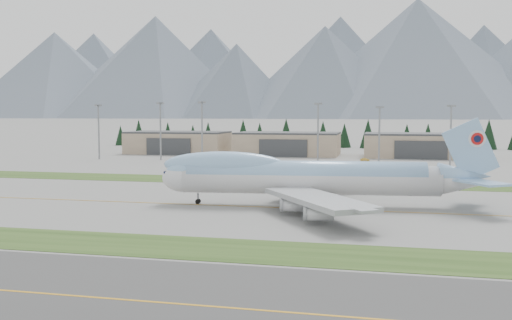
% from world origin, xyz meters
% --- Properties ---
extents(ground, '(7000.00, 7000.00, 0.00)m').
position_xyz_m(ground, '(0.00, 0.00, 0.00)').
color(ground, slate).
rests_on(ground, ground).
extents(grass_strip_near, '(400.00, 14.00, 0.08)m').
position_xyz_m(grass_strip_near, '(0.00, -38.00, 0.00)').
color(grass_strip_near, '#284117').
rests_on(grass_strip_near, ground).
extents(grass_strip_far, '(400.00, 18.00, 0.08)m').
position_xyz_m(grass_strip_far, '(0.00, 45.00, 0.00)').
color(grass_strip_far, '#284117').
rests_on(grass_strip_far, ground).
extents(asphalt_taxiway, '(400.00, 32.00, 0.04)m').
position_xyz_m(asphalt_taxiway, '(0.00, -62.00, 0.00)').
color(asphalt_taxiway, '#383838').
rests_on(asphalt_taxiway, ground).
extents(taxiway_line_main, '(400.00, 0.40, 0.02)m').
position_xyz_m(taxiway_line_main, '(0.00, 0.00, 0.00)').
color(taxiway_line_main, '#C88917').
rests_on(taxiway_line_main, ground).
extents(taxiway_line_near, '(400.00, 0.40, 0.02)m').
position_xyz_m(taxiway_line_near, '(0.00, -62.00, 0.00)').
color(taxiway_line_near, '#C88917').
rests_on(taxiway_line_near, ground).
extents(boeing_747_freighter, '(72.17, 61.87, 18.97)m').
position_xyz_m(boeing_747_freighter, '(13.31, 3.83, 6.25)').
color(boeing_747_freighter, silver).
rests_on(boeing_747_freighter, ground).
extents(hangar_left, '(48.00, 26.60, 10.80)m').
position_xyz_m(hangar_left, '(-70.00, 149.90, 5.39)').
color(hangar_left, gray).
rests_on(hangar_left, ground).
extents(hangar_center, '(48.00, 26.60, 10.80)m').
position_xyz_m(hangar_center, '(-15.00, 149.90, 5.39)').
color(hangar_center, gray).
rests_on(hangar_center, ground).
extents(hangar_right, '(48.00, 26.60, 10.80)m').
position_xyz_m(hangar_right, '(45.00, 149.90, 5.39)').
color(hangar_right, gray).
rests_on(hangar_right, ground).
extents(floodlight_masts, '(147.71, 6.38, 24.63)m').
position_xyz_m(floodlight_masts, '(-19.11, 108.38, 16.44)').
color(floodlight_masts, gray).
rests_on(floodlight_masts, ground).
extents(service_vehicle_a, '(2.01, 3.34, 1.07)m').
position_xyz_m(service_vehicle_a, '(-40.38, 117.87, 0.00)').
color(service_vehicle_a, white).
rests_on(service_vehicle_a, ground).
extents(service_vehicle_b, '(4.01, 1.82, 1.28)m').
position_xyz_m(service_vehicle_b, '(21.96, 122.67, 0.00)').
color(service_vehicle_b, gold).
rests_on(service_vehicle_b, ground).
extents(service_vehicle_c, '(3.11, 4.29, 1.15)m').
position_xyz_m(service_vehicle_c, '(73.30, 128.84, 0.00)').
color(service_vehicle_c, '#A5A6AA').
rests_on(service_vehicle_c, ground).
extents(conifer_belt, '(267.35, 15.11, 16.82)m').
position_xyz_m(conifer_belt, '(1.18, 212.82, 7.60)').
color(conifer_belt, black).
rests_on(conifer_belt, ground).
extents(mountain_ridge_front, '(4331.50, 1179.25, 465.36)m').
position_xyz_m(mountain_ridge_front, '(-9.95, 2227.59, 211.81)').
color(mountain_ridge_front, '#4D5A67').
rests_on(mountain_ridge_front, ground).
extents(mountain_ridge_rear, '(4500.80, 1053.09, 526.54)m').
position_xyz_m(mountain_ridge_rear, '(259.94, 2900.00, 258.05)').
color(mountain_ridge_rear, '#4D5A67').
rests_on(mountain_ridge_rear, ground).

